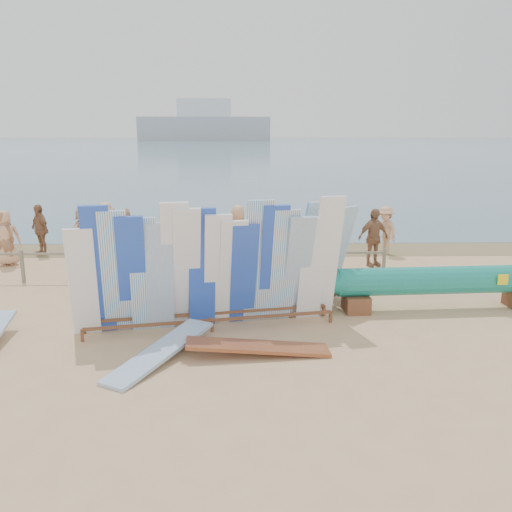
{
  "coord_description": "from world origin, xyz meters",
  "views": [
    {
      "loc": [
        2.16,
        -11.55,
        4.15
      ],
      "look_at": [
        2.41,
        1.36,
        1.1
      ],
      "focal_mm": 38.0,
      "sensor_mm": 36.0,
      "label": 1
    }
  ],
  "objects_px": {
    "beach_chair_left": "(159,266)",
    "beachgoer_extra_1": "(40,230)",
    "main_surfboard_rack": "(210,271)",
    "vendor_table": "(235,298)",
    "beachgoer_2": "(125,237)",
    "beachgoer_7": "(317,229)",
    "beachgoer_1": "(5,239)",
    "outrigger_canoe": "(441,282)",
    "flat_board_c": "(258,355)",
    "beachgoer_3": "(106,229)",
    "beachgoer_4": "(117,241)",
    "beach_chair_right": "(188,265)",
    "side_surfboard_rack": "(314,259)",
    "flat_board_b": "(161,359)",
    "stroller": "(244,258)",
    "beachgoer_5": "(178,233)",
    "beachgoer_6": "(238,234)",
    "beachgoer_0": "(6,238)",
    "beachgoer_9": "(385,230)",
    "beachgoer_11": "(83,230)",
    "beachgoer_10": "(373,238)"
  },
  "relations": [
    {
      "from": "stroller",
      "to": "beachgoer_6",
      "type": "bearing_deg",
      "value": 112.47
    },
    {
      "from": "beachgoer_6",
      "to": "beachgoer_9",
      "type": "bearing_deg",
      "value": -177.2
    },
    {
      "from": "beachgoer_4",
      "to": "beach_chair_right",
      "type": "bearing_deg",
      "value": 16.89
    },
    {
      "from": "beach_chair_right",
      "to": "beachgoer_3",
      "type": "height_order",
      "value": "beachgoer_3"
    },
    {
      "from": "main_surfboard_rack",
      "to": "beach_chair_right",
      "type": "relative_size",
      "value": 6.24
    },
    {
      "from": "beachgoer_9",
      "to": "beachgoer_5",
      "type": "relative_size",
      "value": 1.0
    },
    {
      "from": "beachgoer_1",
      "to": "main_surfboard_rack",
      "type": "bearing_deg",
      "value": 155.14
    },
    {
      "from": "beachgoer_7",
      "to": "beachgoer_6",
      "type": "relative_size",
      "value": 1.03
    },
    {
      "from": "outrigger_canoe",
      "to": "beach_chair_right",
      "type": "relative_size",
      "value": 8.06
    },
    {
      "from": "main_surfboard_rack",
      "to": "beachgoer_6",
      "type": "relative_size",
      "value": 3.08
    },
    {
      "from": "beachgoer_7",
      "to": "beachgoer_1",
      "type": "bearing_deg",
      "value": 68.73
    },
    {
      "from": "main_surfboard_rack",
      "to": "beachgoer_2",
      "type": "distance_m",
      "value": 6.47
    },
    {
      "from": "beachgoer_0",
      "to": "beach_chair_right",
      "type": "bearing_deg",
      "value": 144.56
    },
    {
      "from": "beach_chair_left",
      "to": "beachgoer_extra_1",
      "type": "height_order",
      "value": "beachgoer_extra_1"
    },
    {
      "from": "outrigger_canoe",
      "to": "beachgoer_6",
      "type": "relative_size",
      "value": 3.98
    },
    {
      "from": "stroller",
      "to": "beachgoer_9",
      "type": "height_order",
      "value": "beachgoer_9"
    },
    {
      "from": "outrigger_canoe",
      "to": "beachgoer_1",
      "type": "bearing_deg",
      "value": 156.0
    },
    {
      "from": "flat_board_c",
      "to": "beachgoer_3",
      "type": "height_order",
      "value": "beachgoer_3"
    },
    {
      "from": "flat_board_b",
      "to": "beachgoer_3",
      "type": "relative_size",
      "value": 1.53
    },
    {
      "from": "beach_chair_left",
      "to": "beach_chair_right",
      "type": "distance_m",
      "value": 0.84
    },
    {
      "from": "beachgoer_3",
      "to": "beachgoer_0",
      "type": "bearing_deg",
      "value": 172.99
    },
    {
      "from": "beach_chair_right",
      "to": "beachgoer_11",
      "type": "distance_m",
      "value": 4.86
    },
    {
      "from": "beachgoer_6",
      "to": "beachgoer_extra_1",
      "type": "relative_size",
      "value": 1.07
    },
    {
      "from": "main_surfboard_rack",
      "to": "flat_board_c",
      "type": "distance_m",
      "value": 2.13
    },
    {
      "from": "beachgoer_6",
      "to": "main_surfboard_rack",
      "type": "bearing_deg",
      "value": 75.8
    },
    {
      "from": "beachgoer_4",
      "to": "flat_board_c",
      "type": "bearing_deg",
      "value": -22.16
    },
    {
      "from": "beachgoer_2",
      "to": "beachgoer_3",
      "type": "height_order",
      "value": "beachgoer_3"
    },
    {
      "from": "beachgoer_6",
      "to": "beachgoer_9",
      "type": "height_order",
      "value": "beachgoer_6"
    },
    {
      "from": "stroller",
      "to": "beachgoer_5",
      "type": "distance_m",
      "value": 3.09
    },
    {
      "from": "side_surfboard_rack",
      "to": "vendor_table",
      "type": "xyz_separation_m",
      "value": [
        -1.85,
        -0.59,
        -0.76
      ]
    },
    {
      "from": "outrigger_canoe",
      "to": "beach_chair_right",
      "type": "distance_m",
      "value": 7.07
    },
    {
      "from": "beachgoer_10",
      "to": "beachgoer_3",
      "type": "relative_size",
      "value": 1.01
    },
    {
      "from": "beachgoer_11",
      "to": "beachgoer_4",
      "type": "bearing_deg",
      "value": -125.25
    },
    {
      "from": "beachgoer_1",
      "to": "vendor_table",
      "type": "bearing_deg",
      "value": 161.35
    },
    {
      "from": "beachgoer_11",
      "to": "beachgoer_1",
      "type": "bearing_deg",
      "value": 150.96
    },
    {
      "from": "main_surfboard_rack",
      "to": "beachgoer_5",
      "type": "distance_m",
      "value": 6.75
    },
    {
      "from": "flat_board_b",
      "to": "beachgoer_4",
      "type": "relative_size",
      "value": 1.62
    },
    {
      "from": "beachgoer_1",
      "to": "beachgoer_9",
      "type": "xyz_separation_m",
      "value": [
        12.11,
        1.32,
        -0.03
      ]
    },
    {
      "from": "main_surfboard_rack",
      "to": "vendor_table",
      "type": "xyz_separation_m",
      "value": [
        0.51,
        0.79,
        -0.84
      ]
    },
    {
      "from": "side_surfboard_rack",
      "to": "beachgoer_2",
      "type": "distance_m",
      "value": 6.9
    },
    {
      "from": "beach_chair_left",
      "to": "beachgoer_5",
      "type": "height_order",
      "value": "beachgoer_5"
    },
    {
      "from": "beachgoer_4",
      "to": "vendor_table",
      "type": "bearing_deg",
      "value": -14.43
    },
    {
      "from": "outrigger_canoe",
      "to": "beachgoer_extra_1",
      "type": "height_order",
      "value": "beachgoer_extra_1"
    },
    {
      "from": "main_surfboard_rack",
      "to": "beachgoer_10",
      "type": "distance_m",
      "value": 7.04
    },
    {
      "from": "stroller",
      "to": "beachgoer_2",
      "type": "bearing_deg",
      "value": 175.92
    },
    {
      "from": "beachgoer_1",
      "to": "beachgoer_4",
      "type": "xyz_separation_m",
      "value": [
        3.5,
        -0.33,
        -0.01
      ]
    },
    {
      "from": "beachgoer_2",
      "to": "main_surfboard_rack",
      "type": "bearing_deg",
      "value": 32.59
    },
    {
      "from": "main_surfboard_rack",
      "to": "flat_board_b",
      "type": "height_order",
      "value": "main_surfboard_rack"
    },
    {
      "from": "outrigger_canoe",
      "to": "vendor_table",
      "type": "relative_size",
      "value": 5.89
    },
    {
      "from": "flat_board_b",
      "to": "beachgoer_6",
      "type": "distance_m",
      "value": 7.61
    }
  ]
}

